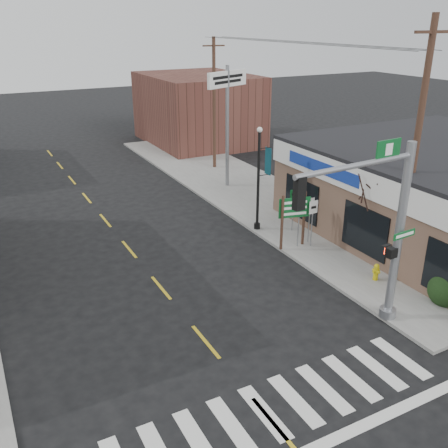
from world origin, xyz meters
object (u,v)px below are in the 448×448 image
utility_pole_near (416,148)px  utility_pole_far (214,103)px  dance_center_sign (227,97)px  guide_sign (294,213)px  lamp_post (260,171)px  traffic_signal_pole (384,219)px  bare_tree (376,182)px  fire_hydrant (376,271)px

utility_pole_near → utility_pole_far: size_ratio=1.15×
dance_center_sign → utility_pole_far: 4.35m
guide_sign → lamp_post: lamp_post is taller
lamp_post → guide_sign: bearing=-106.3°
traffic_signal_pole → utility_pole_near: utility_pole_near is taller
lamp_post → utility_pole_near: 7.28m
guide_sign → bare_tree: size_ratio=0.57×
utility_pole_far → traffic_signal_pole: bearing=-94.1°
lamp_post → traffic_signal_pole: bearing=-117.3°
traffic_signal_pole → dance_center_sign: dance_center_sign is taller
guide_sign → fire_hydrant: 4.46m
dance_center_sign → utility_pole_near: size_ratio=0.73×
fire_hydrant → utility_pole_far: size_ratio=0.08×
traffic_signal_pole → utility_pole_far: (4.06, 19.85, 0.62)m
traffic_signal_pole → dance_center_sign: (2.87, 15.78, 1.58)m
guide_sign → dance_center_sign: (1.72, 9.47, 3.72)m
fire_hydrant → dance_center_sign: bearing=87.5°
utility_pole_near → utility_pole_far: 17.19m
dance_center_sign → bare_tree: size_ratio=1.62×
utility_pole_near → bare_tree: bearing=126.8°
bare_tree → utility_pole_near: 2.04m
lamp_post → utility_pole_far: 11.49m
fire_hydrant → dance_center_sign: size_ratio=0.10×
fire_hydrant → utility_pole_near: utility_pole_near is taller
traffic_signal_pole → utility_pole_far: size_ratio=0.74×
traffic_signal_pole → fire_hydrant: traffic_signal_pole is taller
traffic_signal_pole → lamp_post: 8.99m
traffic_signal_pole → fire_hydrant: bearing=40.0°
guide_sign → bare_tree: bare_tree is taller
dance_center_sign → guide_sign: bearing=-123.7°
bare_tree → utility_pole_far: (0.77, 16.10, 0.91)m
fire_hydrant → bare_tree: bare_tree is taller
traffic_signal_pole → fire_hydrant: size_ratio=9.15×
traffic_signal_pole → bare_tree: (3.29, 3.75, -0.30)m
guide_sign → dance_center_sign: bearing=94.1°
fire_hydrant → dance_center_sign: (0.59, 13.59, 5.01)m
traffic_signal_pole → lamp_post: size_ratio=1.26×
utility_pole_near → utility_pole_far: utility_pole_near is taller
traffic_signal_pole → utility_pole_near: size_ratio=0.65×
guide_sign → fire_hydrant: (1.14, -4.11, -1.29)m
dance_center_sign → utility_pole_far: (1.19, 4.07, -0.97)m
guide_sign → lamp_post: bearing=109.5°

